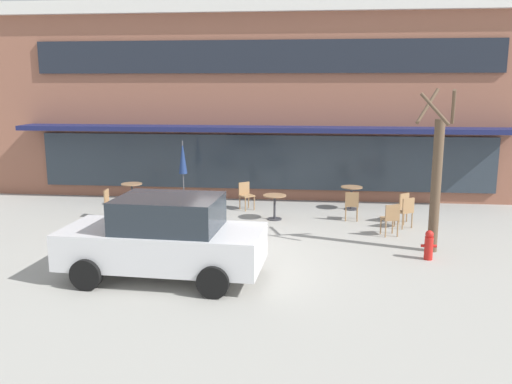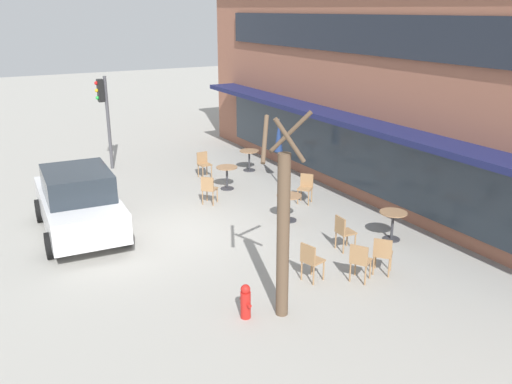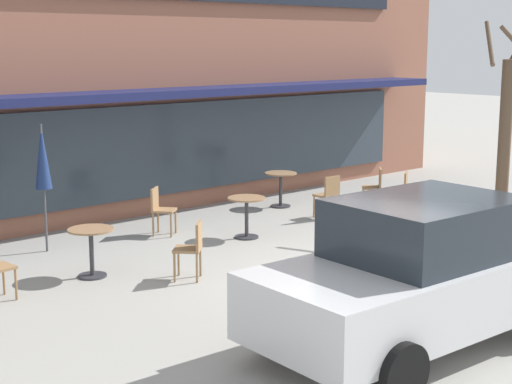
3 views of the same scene
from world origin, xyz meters
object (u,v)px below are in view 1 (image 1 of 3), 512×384
Objects in this scene: cafe_chair_2 at (246,194)px; cafe_chair_4 at (110,202)px; parked_sedan at (165,238)px; cafe_chair_5 at (401,205)px; cafe_table_by_tree at (351,194)px; patio_umbrella_green_folded at (183,158)px; cafe_chair_1 at (391,217)px; cafe_table_near_wall at (163,202)px; fire_hydrant at (429,245)px; cafe_chair_6 at (352,204)px; cafe_table_mid_patio at (132,191)px; cafe_chair_3 at (189,211)px; street_tree at (436,179)px; cafe_chair_0 at (406,210)px; cafe_table_streetside at (275,203)px.

cafe_chair_2 is 1.00× the size of cafe_chair_4.
cafe_chair_5 is at bearing 43.26° from parked_sedan.
cafe_table_by_tree is at bearing 5.81° from cafe_chair_2.
cafe_chair_5 is (1.35, -1.53, 0.01)m from cafe_table_by_tree.
cafe_chair_1 is (6.44, -3.09, -1.10)m from patio_umbrella_green_folded.
cafe_chair_5 is 7.82m from parked_sedan.
cafe_table_near_wall is 0.85× the size of cafe_chair_5.
cafe_table_near_wall is 1.08× the size of fire_hydrant.
cafe_chair_5 is at bearing -1.03° from cafe_chair_6.
cafe_chair_5 is (8.68, -1.32, 0.01)m from cafe_table_mid_patio.
cafe_chair_3 is 6.25m from cafe_chair_5.
street_tree is 1.61m from fire_hydrant.
cafe_table_near_wall is 1.62m from cafe_chair_4.
cafe_chair_1 reaches higher than cafe_table_by_tree.
patio_umbrella_green_folded is 2.47× the size of cafe_chair_0.
cafe_table_near_wall is at bearing 4.25° from cafe_chair_4.
parked_sedan is at bearing -162.32° from fire_hydrant.
patio_umbrella_green_folded is 2.47× the size of cafe_chair_6.
cafe_table_mid_patio is 0.85× the size of cafe_chair_3.
street_tree is at bearing -18.38° from cafe_table_near_wall.
cafe_table_near_wall is 5.23m from parked_sedan.
cafe_chair_6 is (7.32, 0.49, 0.00)m from cafe_chair_4.
cafe_chair_3 is 1.00× the size of cafe_chair_4.
cafe_chair_5 is at bearing 1.17° from cafe_table_streetside.
cafe_chair_2 is at bearing 64.31° from cafe_chair_3.
parked_sedan is at bearing -65.83° from cafe_table_mid_patio.
patio_umbrella_green_folded is at bearing 149.22° from street_tree.
cafe_table_by_tree is at bearing 122.12° from cafe_chair_0.
cafe_chair_6 is 0.23× the size of street_tree.
cafe_chair_3 is (2.61, -2.80, 0.01)m from cafe_table_mid_patio.
street_tree is at bearing -33.93° from cafe_table_streetside.
patio_umbrella_green_folded is 5.81m from cafe_chair_6.
cafe_chair_1 and cafe_chair_4 have the same top height.
cafe_chair_0 is (6.97, -2.17, -1.10)m from patio_umbrella_green_folded.
fire_hydrant is (1.56, -3.53, -0.17)m from cafe_chair_6.
street_tree is (1.68, -4.36, 1.28)m from cafe_table_by_tree.
cafe_chair_6 is (-0.09, -1.51, 0.01)m from cafe_table_by_tree.
cafe_table_streetside is 0.18× the size of parked_sedan.
cafe_chair_0 is at bearing 59.57° from cafe_chair_1.
street_tree is at bearing 72.30° from fire_hydrant.
fire_hydrant is at bearing -35.37° from patio_umbrella_green_folded.
cafe_table_by_tree is at bearing 1.67° from cafe_table_mid_patio.
cafe_table_near_wall is at bearing 177.42° from cafe_chair_0.
patio_umbrella_green_folded reaches higher than parked_sedan.
patio_umbrella_green_folded is at bearing 83.97° from cafe_table_near_wall.
cafe_table_near_wall is 2.80m from cafe_chair_2.
parked_sedan is (2.99, -6.67, 0.36)m from cafe_table_mid_patio.
cafe_table_by_tree is 7.33m from cafe_table_mid_patio.
cafe_table_mid_patio is at bearing 155.31° from street_tree.
cafe_table_by_tree is 1.00× the size of cafe_table_mid_patio.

